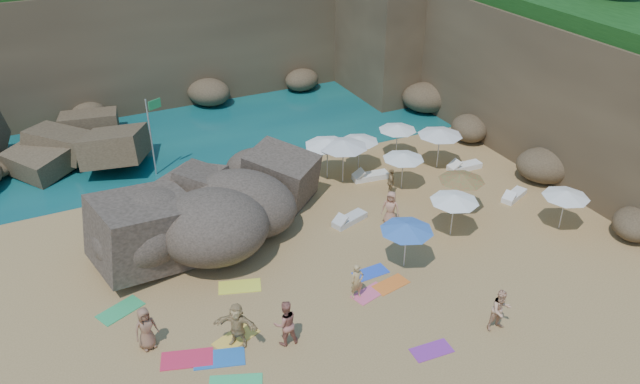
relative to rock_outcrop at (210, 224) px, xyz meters
name	(u,v)px	position (x,y,z in m)	size (l,w,h in m)	color
ground	(309,274)	(2.61, -5.69, 0.00)	(120.00, 120.00, 0.00)	tan
seawater	(151,69)	(2.61, 24.31, 0.00)	(120.00, 120.00, 0.00)	#0C4751
cliff_back	(187,32)	(4.61, 19.31, 4.00)	(44.00, 8.00, 8.00)	brown
cliff_right	(534,67)	(21.61, 2.31, 4.00)	(8.00, 30.00, 8.00)	brown
cliff_corner	(401,24)	(19.61, 14.31, 4.00)	(10.00, 12.00, 8.00)	brown
rock_promontory	(10,170)	(-8.39, 10.31, 0.00)	(12.00, 7.00, 2.00)	brown
rock_outcrop	(210,224)	(0.00, 0.00, 0.00)	(8.79, 6.60, 3.52)	brown
flag_pole	(152,127)	(-1.00, 6.21, 2.82)	(0.83, 0.37, 4.41)	silver
parasol_0	(404,156)	(10.23, -1.02, 1.89)	(2.17, 2.17, 2.06)	silver
parasol_1	(327,142)	(7.20, 1.72, 2.15)	(2.48, 2.48, 2.35)	silver
parasol_2	(359,139)	(9.21, 1.85, 1.88)	(2.16, 2.16, 2.04)	silver
parasol_3	(398,127)	(11.90, 2.21, 1.89)	(2.18, 2.18, 2.06)	silver
parasol_5	(343,143)	(7.75, 0.97, 2.26)	(2.61, 2.61, 2.47)	silver
parasol_6	(462,177)	(11.42, -4.35, 1.97)	(2.27, 2.27, 2.15)	silver
parasol_8	(440,132)	(13.33, 0.14, 2.16)	(2.48, 2.48, 2.35)	silver
parasol_9	(455,198)	(9.91, -5.81, 1.96)	(2.26, 2.26, 2.14)	silver
parasol_10	(407,227)	(6.59, -6.96, 2.00)	(2.31, 2.31, 2.18)	silver
parasol_11	(566,194)	(14.88, -7.66, 1.88)	(2.17, 2.17, 2.05)	silver
lounger_0	(260,181)	(3.64, 2.75, 0.14)	(1.77, 0.59, 0.28)	silver
lounger_1	(297,188)	(5.14, 1.16, 0.13)	(1.68, 0.56, 0.26)	white
lounger_2	(370,176)	(9.25, 0.56, 0.15)	(1.98, 0.66, 0.31)	white
lounger_3	(350,219)	(6.14, -2.82, 0.15)	(1.89, 0.63, 0.29)	silver
lounger_4	(464,167)	(14.58, -0.75, 0.15)	(1.98, 0.66, 0.31)	white
lounger_5	(514,196)	(14.89, -4.49, 0.14)	(1.75, 0.58, 0.27)	white
towel_0	(219,358)	(-2.38, -8.79, 0.02)	(1.82, 0.91, 0.03)	blue
towel_3	(236,384)	(-2.26, -10.21, 0.02)	(1.82, 0.91, 0.03)	#38C56F
towel_4	(236,338)	(-1.48, -8.04, 0.01)	(1.69, 0.85, 0.03)	yellow
towel_6	(432,350)	(4.70, -11.79, 0.01)	(1.51, 0.75, 0.03)	purple
towel_7	(187,359)	(-3.43, -8.31, 0.02)	(1.84, 0.92, 0.03)	#E02749
towel_8	(371,273)	(5.03, -6.77, 0.01)	(1.51, 0.75, 0.03)	blue
towel_9	(370,293)	(4.30, -7.97, 0.01)	(1.50, 0.75, 0.03)	#F15D84
towel_10	(391,284)	(5.38, -7.85, 0.01)	(1.53, 0.77, 0.03)	orange
towel_11	(120,310)	(-5.07, -4.57, 0.02)	(1.77, 0.88, 0.03)	#2FA65F
towel_12	(240,286)	(-0.33, -5.22, 0.02)	(1.75, 0.87, 0.03)	#FCFF43
person_stand_1	(285,323)	(0.10, -9.08, 0.93)	(0.91, 0.71, 1.87)	#B26A59
person_stand_2	(224,208)	(0.75, -0.12, 0.76)	(0.98, 0.41, 1.52)	#DEAA7E
person_stand_3	(391,182)	(9.28, -1.45, 0.77)	(0.90, 0.37, 1.54)	#A28151
person_stand_4	(391,209)	(7.77, -3.85, 0.90)	(0.88, 0.48, 1.80)	tan
person_stand_5	(203,184)	(0.49, 2.57, 0.77)	(1.43, 0.41, 1.54)	tan
person_lie_2	(148,342)	(-4.51, -7.11, 0.23)	(0.85, 1.75, 0.47)	#8F6247
person_lie_3	(238,339)	(-1.50, -8.38, 0.24)	(1.67, 1.80, 0.48)	tan
person_lie_4	(357,293)	(3.71, -7.92, 0.18)	(0.56, 1.52, 0.36)	tan
person_lie_5	(498,322)	(7.61, -11.90, 0.33)	(0.85, 1.74, 0.66)	tan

